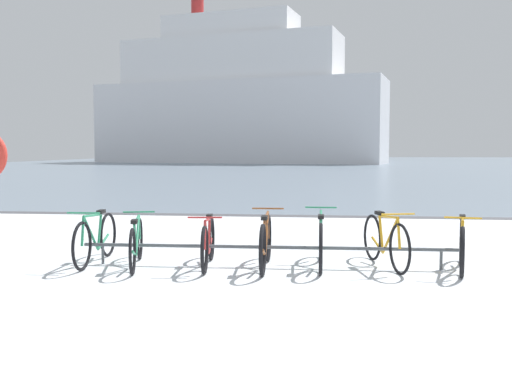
{
  "coord_description": "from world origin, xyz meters",
  "views": [
    {
      "loc": [
        0.15,
        -4.28,
        1.65
      ],
      "look_at": [
        -1.08,
        6.86,
        0.82
      ],
      "focal_mm": 40.72,
      "sensor_mm": 36.0,
      "label": 1
    }
  ],
  "objects_px": {
    "ferry_ship": "(236,102)",
    "bicycle_5": "(385,241)",
    "bicycle_1": "(136,243)",
    "bicycle_4": "(321,241)",
    "bicycle_6": "(462,245)",
    "bicycle_0": "(96,238)",
    "bicycle_3": "(266,242)",
    "bicycle_2": "(208,243)"
  },
  "relations": [
    {
      "from": "ferry_ship",
      "to": "bicycle_5",
      "type": "bearing_deg",
      "value": -79.78
    },
    {
      "from": "bicycle_1",
      "to": "bicycle_4",
      "type": "height_order",
      "value": "bicycle_4"
    },
    {
      "from": "bicycle_1",
      "to": "bicycle_5",
      "type": "distance_m",
      "value": 3.5
    },
    {
      "from": "bicycle_5",
      "to": "bicycle_6",
      "type": "bearing_deg",
      "value": -6.46
    },
    {
      "from": "bicycle_1",
      "to": "bicycle_5",
      "type": "bearing_deg",
      "value": 5.92
    },
    {
      "from": "bicycle_4",
      "to": "bicycle_5",
      "type": "xyz_separation_m",
      "value": [
        0.9,
        0.07,
        0.0
      ]
    },
    {
      "from": "bicycle_0",
      "to": "bicycle_3",
      "type": "distance_m",
      "value": 2.49
    },
    {
      "from": "bicycle_1",
      "to": "bicycle_2",
      "type": "xyz_separation_m",
      "value": [
        1.0,
        0.11,
        0.01
      ]
    },
    {
      "from": "bicycle_2",
      "to": "bicycle_3",
      "type": "height_order",
      "value": "bicycle_3"
    },
    {
      "from": "bicycle_3",
      "to": "bicycle_6",
      "type": "xyz_separation_m",
      "value": [
        2.67,
        0.16,
        -0.01
      ]
    },
    {
      "from": "bicycle_1",
      "to": "bicycle_6",
      "type": "distance_m",
      "value": 4.5
    },
    {
      "from": "ferry_ship",
      "to": "bicycle_1",
      "type": "bearing_deg",
      "value": -82.95
    },
    {
      "from": "bicycle_0",
      "to": "bicycle_2",
      "type": "xyz_separation_m",
      "value": [
        1.67,
        -0.07,
        -0.02
      ]
    },
    {
      "from": "bicycle_4",
      "to": "bicycle_0",
      "type": "bearing_deg",
      "value": -178.18
    },
    {
      "from": "bicycle_5",
      "to": "bicycle_6",
      "type": "xyz_separation_m",
      "value": [
        1.01,
        -0.11,
        -0.01
      ]
    },
    {
      "from": "bicycle_0",
      "to": "bicycle_1",
      "type": "height_order",
      "value": "bicycle_0"
    },
    {
      "from": "bicycle_0",
      "to": "bicycle_3",
      "type": "relative_size",
      "value": 1.03
    },
    {
      "from": "bicycle_1",
      "to": "bicycle_6",
      "type": "height_order",
      "value": "bicycle_6"
    },
    {
      "from": "bicycle_2",
      "to": "ferry_ship",
      "type": "height_order",
      "value": "ferry_ship"
    },
    {
      "from": "bicycle_4",
      "to": "ferry_ship",
      "type": "xyz_separation_m",
      "value": [
        -10.32,
        62.32,
        7.03
      ]
    },
    {
      "from": "bicycle_0",
      "to": "ferry_ship",
      "type": "xyz_separation_m",
      "value": [
        -7.07,
        62.43,
        7.04
      ]
    },
    {
      "from": "bicycle_0",
      "to": "bicycle_3",
      "type": "height_order",
      "value": "bicycle_3"
    },
    {
      "from": "bicycle_1",
      "to": "ferry_ship",
      "type": "distance_m",
      "value": 63.48
    },
    {
      "from": "ferry_ship",
      "to": "bicycle_3",
      "type": "bearing_deg",
      "value": -81.31
    },
    {
      "from": "bicycle_0",
      "to": "ferry_ship",
      "type": "height_order",
      "value": "ferry_ship"
    },
    {
      "from": "bicycle_1",
      "to": "ferry_ship",
      "type": "xyz_separation_m",
      "value": [
        -7.74,
        62.61,
        7.06
      ]
    },
    {
      "from": "bicycle_6",
      "to": "ferry_ship",
      "type": "height_order",
      "value": "ferry_ship"
    },
    {
      "from": "bicycle_5",
      "to": "ferry_ship",
      "type": "distance_m",
      "value": 63.64
    },
    {
      "from": "bicycle_0",
      "to": "bicycle_6",
      "type": "xyz_separation_m",
      "value": [
        5.16,
        0.06,
        -0.01
      ]
    },
    {
      "from": "bicycle_3",
      "to": "bicycle_6",
      "type": "distance_m",
      "value": 2.68
    },
    {
      "from": "bicycle_0",
      "to": "bicycle_1",
      "type": "distance_m",
      "value": 0.69
    },
    {
      "from": "bicycle_0",
      "to": "bicycle_1",
      "type": "bearing_deg",
      "value": -15.36
    },
    {
      "from": "bicycle_6",
      "to": "ferry_ship",
      "type": "xyz_separation_m",
      "value": [
        -12.23,
        62.36,
        7.05
      ]
    },
    {
      "from": "bicycle_2",
      "to": "bicycle_6",
      "type": "height_order",
      "value": "bicycle_6"
    },
    {
      "from": "bicycle_5",
      "to": "ferry_ship",
      "type": "relative_size",
      "value": 0.05
    },
    {
      "from": "bicycle_0",
      "to": "bicycle_6",
      "type": "distance_m",
      "value": 5.16
    },
    {
      "from": "bicycle_6",
      "to": "bicycle_0",
      "type": "bearing_deg",
      "value": -179.3
    },
    {
      "from": "bicycle_3",
      "to": "bicycle_4",
      "type": "xyz_separation_m",
      "value": [
        0.76,
        0.2,
        0.0
      ]
    },
    {
      "from": "bicycle_6",
      "to": "bicycle_5",
      "type": "bearing_deg",
      "value": 173.54
    },
    {
      "from": "bicycle_2",
      "to": "bicycle_3",
      "type": "bearing_deg",
      "value": -1.57
    },
    {
      "from": "bicycle_5",
      "to": "bicycle_0",
      "type": "bearing_deg",
      "value": -177.54
    },
    {
      "from": "bicycle_4",
      "to": "bicycle_5",
      "type": "distance_m",
      "value": 0.9
    }
  ]
}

